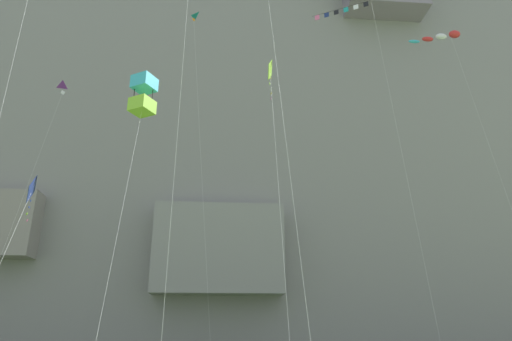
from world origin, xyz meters
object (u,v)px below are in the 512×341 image
(kite_diamond_upper_mid, at_px, (28,197))
(kite_banner_front_field, at_px, (347,27))
(kite_windsock_low_right, at_px, (442,37))
(kite_delta_mid_right, at_px, (192,42))
(kite_delta_high_center, at_px, (63,102))
(kite_diamond_upper_left, at_px, (271,78))
(kite_box_high_right, at_px, (143,95))

(kite_diamond_upper_mid, height_order, kite_banner_front_field, kite_banner_front_field)
(kite_windsock_low_right, relative_size, kite_delta_mid_right, 0.92)
(kite_delta_high_center, distance_m, kite_diamond_upper_left, 22.70)
(kite_windsock_low_right, bearing_deg, kite_delta_high_center, 174.81)
(kite_delta_mid_right, xyz_separation_m, kite_box_high_right, (-1.12, -16.55, -15.39))
(kite_delta_high_center, xyz_separation_m, kite_banner_front_field, (25.31, -7.48, 4.32))
(kite_windsock_low_right, distance_m, kite_banner_front_field, 11.98)
(kite_windsock_low_right, height_order, kite_banner_front_field, kite_windsock_low_right)
(kite_diamond_upper_mid, bearing_deg, kite_windsock_low_right, 27.73)
(kite_windsock_low_right, relative_size, kite_banner_front_field, 1.04)
(kite_diamond_upper_mid, bearing_deg, kite_banner_front_field, 31.24)
(kite_windsock_low_right, bearing_deg, kite_box_high_right, -152.19)
(kite_delta_high_center, bearing_deg, kite_diamond_upper_mid, -71.32)
(kite_delta_high_center, distance_m, kite_delta_mid_right, 13.67)
(kite_delta_high_center, distance_m, kite_banner_front_field, 26.75)
(kite_diamond_upper_left, distance_m, kite_box_high_right, 9.07)
(kite_diamond_upper_left, xyz_separation_m, kite_windsock_low_right, (18.25, 9.84, 11.62))
(kite_banner_front_field, bearing_deg, kite_delta_mid_right, 152.18)
(kite_box_high_right, bearing_deg, kite_diamond_upper_mid, -152.75)
(kite_diamond_upper_left, distance_m, kite_banner_front_field, 12.84)
(kite_windsock_low_right, height_order, kite_box_high_right, kite_windsock_low_right)
(kite_delta_high_center, height_order, kite_windsock_low_right, kite_windsock_low_right)
(kite_windsock_low_right, bearing_deg, kite_banner_front_field, -158.92)
(kite_banner_front_field, xyz_separation_m, kite_box_high_right, (-14.78, -9.34, -12.57))
(kite_diamond_upper_left, height_order, kite_delta_mid_right, kite_delta_mid_right)
(kite_diamond_upper_mid, bearing_deg, kite_box_high_right, 27.25)
(kite_diamond_upper_left, bearing_deg, kite_box_high_right, -153.52)
(kite_delta_mid_right, bearing_deg, kite_delta_high_center, 178.65)
(kite_diamond_upper_mid, height_order, kite_box_high_right, kite_box_high_right)
(kite_diamond_upper_left, distance_m, kite_windsock_low_right, 23.77)
(kite_windsock_low_right, bearing_deg, kite_diamond_upper_mid, -152.27)
(kite_diamond_upper_left, relative_size, kite_windsock_low_right, 0.65)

